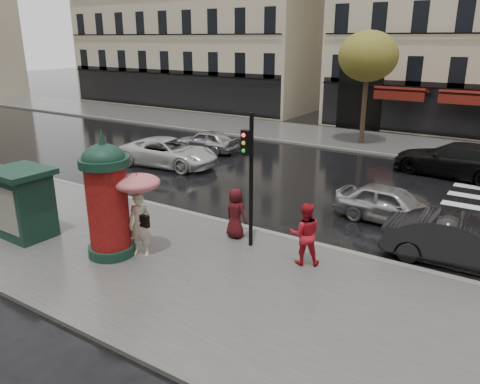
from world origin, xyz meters
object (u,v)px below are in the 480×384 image
Objects in this scene: newsstand at (24,202)px; car_darkgrey at (459,241)px; traffic_light at (249,168)px; woman_red at (305,234)px; car_black at (455,160)px; man_burgundy at (236,213)px; car_white at (168,152)px; woman_umbrella at (138,201)px; car_silver at (392,205)px; morris_column at (107,197)px; car_far_silver at (207,141)px.

newsstand is 13.21m from car_darkgrey.
traffic_light is 7.26m from newsstand.
car_black is at bearing -127.68° from woman_red.
man_burgundy is 9.82m from car_white.
woman_umbrella is 4.19m from newsstand.
traffic_light is 0.74× the size of car_black.
car_darkgrey is at bearing 24.11° from traffic_light.
man_burgundy is at bearing -132.88° from car_white.
car_black reaches higher than car_silver.
woman_red is at bearing 20.30° from newsstand.
woman_umbrella is at bearing 116.14° from car_darkgrey.
traffic_light is (0.72, -0.36, 1.66)m from man_burgundy.
newsstand reaches higher than car_black.
newsstand is (-6.38, -3.21, -1.32)m from traffic_light.
morris_column is at bearing 144.81° from car_silver.
car_far_silver is at bearing 71.52° from car_silver.
woman_umbrella is 0.46× the size of car_black.
car_darkgrey is (11.91, 5.69, -0.58)m from newsstand.
morris_column is 10.13m from car_darkgrey.
car_darkgrey is at bearing 17.21° from car_black.
morris_column is 0.68× the size of car_black.
woman_umbrella reaches higher than car_far_silver.
car_silver is at bearing -104.29° from car_white.
newsstand reaches higher than woman_red.
woman_umbrella is 0.50× the size of car_white.
car_black reaches higher than car_white.
woman_red is 4.87m from car_silver.
car_darkgrey is (8.63, 5.16, -1.22)m from morris_column.
woman_red is 0.81× the size of newsstand.
man_burgundy reaches higher than car_silver.
morris_column is 0.74× the size of car_white.
morris_column is at bearing 116.24° from car_darkgrey.
car_white is 3.54m from car_far_silver.
man_burgundy is 6.69m from newsstand.
car_far_silver is at bearing 58.67° from car_darkgrey.
newsstand is (-8.30, -3.07, 0.25)m from woman_red.
traffic_light reaches higher than newsstand.
car_white is 0.92× the size of car_black.
man_burgundy is 0.43× the size of morris_column.
morris_column is 13.74m from car_far_silver.
woman_red is at bearing -1.80° from car_black.
newsstand is 9.68m from car_white.
woman_umbrella is 3.32m from traffic_light.
car_black is at bearing -1.45° from car_silver.
car_darkgrey is (7.88, 4.69, -1.09)m from woman_umbrella.
newsstand is at bearing -26.67° from car_black.
woman_umbrella is at bearing -2.82° from woman_red.
car_darkgrey is 16.12m from car_far_silver.
car_far_silver is at bearing -37.34° from man_burgundy.
traffic_light reaches higher than woman_red.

